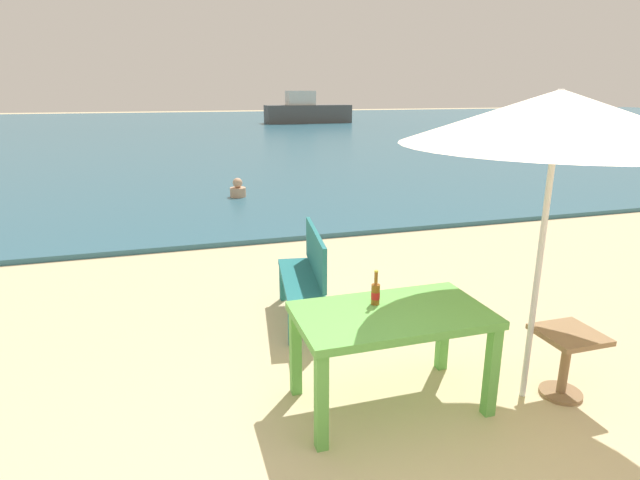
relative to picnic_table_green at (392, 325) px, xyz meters
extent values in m
plane|color=beige|center=(0.37, -0.59, -0.65)|extent=(120.00, 120.00, 0.00)
cube|color=#2D6075|center=(0.37, 29.41, -0.61)|extent=(120.00, 50.00, 0.08)
cube|color=#60B24C|center=(0.00, 0.00, 0.08)|extent=(1.40, 0.80, 0.06)
cube|color=#60B24C|center=(-0.64, -0.34, -0.30)|extent=(0.08, 0.08, 0.70)
cube|color=#60B24C|center=(0.64, -0.34, -0.30)|extent=(0.08, 0.08, 0.70)
cube|color=#60B24C|center=(-0.64, 0.34, -0.30)|extent=(0.08, 0.08, 0.70)
cube|color=#60B24C|center=(0.64, 0.34, -0.30)|extent=(0.08, 0.08, 0.70)
cylinder|color=brown|center=(-0.07, 0.16, 0.19)|extent=(0.06, 0.06, 0.16)
cone|color=brown|center=(-0.07, 0.16, 0.27)|extent=(0.06, 0.06, 0.03)
cylinder|color=brown|center=(-0.07, 0.16, 0.32)|extent=(0.03, 0.03, 0.09)
cylinder|color=red|center=(-0.07, 0.16, 0.18)|extent=(0.07, 0.07, 0.05)
cylinder|color=gold|center=(-0.07, 0.16, 0.37)|extent=(0.03, 0.03, 0.01)
cylinder|color=silver|center=(1.04, -0.21, 0.50)|extent=(0.04, 0.04, 2.30)
cone|color=beige|center=(1.04, -0.21, 1.47)|extent=(2.10, 2.10, 0.36)
cube|color=olive|center=(1.34, -0.29, -0.13)|extent=(0.44, 0.44, 0.04)
cylinder|color=olive|center=(1.34, -0.29, -0.40)|extent=(0.07, 0.07, 0.50)
cylinder|color=olive|center=(1.34, -0.29, -0.64)|extent=(0.32, 0.32, 0.03)
cube|color=#237275|center=(-0.27, 1.61, -0.20)|extent=(0.53, 1.24, 0.05)
cube|color=#237275|center=(-0.11, 1.59, 0.08)|extent=(0.21, 1.19, 0.44)
cube|color=#237275|center=(-0.33, 2.18, -0.44)|extent=(0.06, 0.06, 0.42)
cube|color=#237275|center=(-0.49, 1.09, -0.44)|extent=(0.06, 0.06, 0.42)
cube|color=#237275|center=(-0.05, 2.14, -0.44)|extent=(0.06, 0.06, 0.42)
cube|color=#237275|center=(-0.21, 1.05, -0.44)|extent=(0.06, 0.06, 0.42)
cylinder|color=tan|center=(-0.03, 7.80, -0.47)|extent=(0.34, 0.34, 0.20)
sphere|color=tan|center=(-0.03, 7.80, -0.27)|extent=(0.21, 0.21, 0.21)
cube|color=#4C4C4C|center=(8.44, 32.52, 0.05)|extent=(6.03, 1.64, 1.23)
cube|color=silver|center=(7.89, 32.52, 1.14)|extent=(1.92, 1.23, 0.96)
camera|label=1|loc=(-1.48, -3.08, 1.64)|focal=28.54mm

